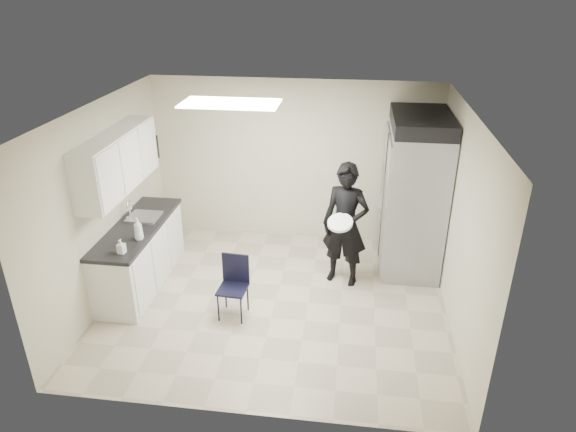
# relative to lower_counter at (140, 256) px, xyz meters

# --- Properties ---
(floor) EXTENTS (4.50, 4.50, 0.00)m
(floor) POSITION_rel_lower_counter_xyz_m (1.95, -0.20, -0.43)
(floor) COLOR #B1A28B
(floor) RESTS_ON ground
(ceiling) EXTENTS (4.50, 4.50, 0.00)m
(ceiling) POSITION_rel_lower_counter_xyz_m (1.95, -0.20, 2.17)
(ceiling) COLOR silver
(ceiling) RESTS_ON back_wall
(back_wall) EXTENTS (4.50, 0.00, 4.50)m
(back_wall) POSITION_rel_lower_counter_xyz_m (1.95, 1.80, 0.87)
(back_wall) COLOR beige
(back_wall) RESTS_ON floor
(left_wall) EXTENTS (0.00, 4.00, 4.00)m
(left_wall) POSITION_rel_lower_counter_xyz_m (-0.30, -0.20, 0.87)
(left_wall) COLOR beige
(left_wall) RESTS_ON floor
(right_wall) EXTENTS (0.00, 4.00, 4.00)m
(right_wall) POSITION_rel_lower_counter_xyz_m (4.20, -0.20, 0.87)
(right_wall) COLOR beige
(right_wall) RESTS_ON floor
(ceiling_panel) EXTENTS (1.20, 0.60, 0.02)m
(ceiling_panel) POSITION_rel_lower_counter_xyz_m (1.35, 0.20, 2.14)
(ceiling_panel) COLOR white
(ceiling_panel) RESTS_ON ceiling
(lower_counter) EXTENTS (0.60, 1.90, 0.86)m
(lower_counter) POSITION_rel_lower_counter_xyz_m (0.00, 0.00, 0.00)
(lower_counter) COLOR silver
(lower_counter) RESTS_ON floor
(countertop) EXTENTS (0.64, 1.95, 0.05)m
(countertop) POSITION_rel_lower_counter_xyz_m (0.00, 0.00, 0.46)
(countertop) COLOR black
(countertop) RESTS_ON lower_counter
(sink) EXTENTS (0.42, 0.40, 0.14)m
(sink) POSITION_rel_lower_counter_xyz_m (0.02, 0.25, 0.44)
(sink) COLOR gray
(sink) RESTS_ON countertop
(faucet) EXTENTS (0.02, 0.02, 0.24)m
(faucet) POSITION_rel_lower_counter_xyz_m (-0.18, 0.25, 0.59)
(faucet) COLOR silver
(faucet) RESTS_ON countertop
(upper_cabinets) EXTENTS (0.35, 1.80, 0.75)m
(upper_cabinets) POSITION_rel_lower_counter_xyz_m (-0.13, 0.00, 1.40)
(upper_cabinets) COLOR silver
(upper_cabinets) RESTS_ON left_wall
(towel_dispenser) EXTENTS (0.22, 0.30, 0.35)m
(towel_dispenser) POSITION_rel_lower_counter_xyz_m (-0.19, 1.15, 1.19)
(towel_dispenser) COLOR black
(towel_dispenser) RESTS_ON left_wall
(notice_sticker_left) EXTENTS (0.00, 0.12, 0.07)m
(notice_sticker_left) POSITION_rel_lower_counter_xyz_m (-0.29, -0.10, 0.79)
(notice_sticker_left) COLOR yellow
(notice_sticker_left) RESTS_ON left_wall
(notice_sticker_right) EXTENTS (0.00, 0.12, 0.07)m
(notice_sticker_right) POSITION_rel_lower_counter_xyz_m (-0.29, 0.10, 0.75)
(notice_sticker_right) COLOR yellow
(notice_sticker_right) RESTS_ON left_wall
(commercial_fridge) EXTENTS (0.80, 1.35, 2.10)m
(commercial_fridge) POSITION_rel_lower_counter_xyz_m (3.78, 1.07, 0.62)
(commercial_fridge) COLOR gray
(commercial_fridge) RESTS_ON floor
(fridge_compressor) EXTENTS (0.80, 1.35, 0.20)m
(fridge_compressor) POSITION_rel_lower_counter_xyz_m (3.78, 1.07, 1.77)
(fridge_compressor) COLOR black
(fridge_compressor) RESTS_ON commercial_fridge
(folding_chair) EXTENTS (0.38, 0.38, 0.79)m
(folding_chair) POSITION_rel_lower_counter_xyz_m (1.46, -0.60, -0.03)
(folding_chair) COLOR black
(folding_chair) RESTS_ON floor
(man_tuxedo) EXTENTS (0.74, 0.59, 1.77)m
(man_tuxedo) POSITION_rel_lower_counter_xyz_m (2.83, 0.44, 0.45)
(man_tuxedo) COLOR black
(man_tuxedo) RESTS_ON floor
(bucket_lid) EXTENTS (0.41, 0.41, 0.04)m
(bucket_lid) POSITION_rel_lower_counter_xyz_m (2.76, 0.20, 0.60)
(bucket_lid) COLOR white
(bucket_lid) RESTS_ON man_tuxedo
(soap_bottle_a) EXTENTS (0.16, 0.16, 0.30)m
(soap_bottle_a) POSITION_rel_lower_counter_xyz_m (0.21, -0.37, 0.63)
(soap_bottle_a) COLOR silver
(soap_bottle_a) RESTS_ON countertop
(soap_bottle_b) EXTENTS (0.10, 0.10, 0.19)m
(soap_bottle_b) POSITION_rel_lower_counter_xyz_m (0.14, -0.75, 0.57)
(soap_bottle_b) COLOR #B9B8C6
(soap_bottle_b) RESTS_ON countertop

